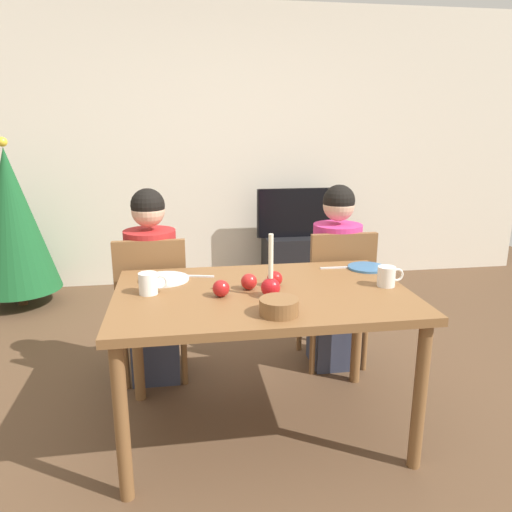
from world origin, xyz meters
TOP-DOWN VIEW (x-y plane):
  - ground_plane at (0.00, 0.00)m, footprint 7.68×7.68m
  - back_wall at (0.00, 2.60)m, footprint 6.40×0.10m
  - dining_table at (0.00, 0.00)m, footprint 1.40×0.90m
  - chair_left at (-0.55, 0.61)m, footprint 0.40×0.40m
  - chair_right at (0.58, 0.61)m, footprint 0.40×0.40m
  - person_left_child at (-0.55, 0.64)m, footprint 0.30×0.30m
  - person_right_child at (0.58, 0.64)m, footprint 0.30×0.30m
  - tv_stand at (0.74, 2.30)m, footprint 0.64×0.40m
  - tv at (0.74, 2.30)m, footprint 0.79×0.05m
  - christmas_tree at (-1.76, 2.11)m, footprint 0.68×0.68m
  - candle_centerpiece at (0.02, -0.09)m, footprint 0.09×0.09m
  - plate_left at (-0.47, 0.24)m, footprint 0.25×0.25m
  - plate_right at (0.63, 0.28)m, footprint 0.21×0.21m
  - mug_left at (-0.53, 0.04)m, footprint 0.13×0.09m
  - mug_right at (0.62, -0.02)m, footprint 0.13×0.09m
  - fork_left at (-0.30, 0.27)m, footprint 0.18×0.06m
  - fork_right at (0.47, 0.31)m, footprint 0.18×0.02m
  - bowl_walnuts at (0.02, -0.30)m, footprint 0.17×0.17m
  - apple_near_candle at (-0.06, 0.03)m, footprint 0.08×0.08m
  - apple_by_left_plate at (0.07, 0.06)m, footprint 0.08×0.08m
  - apple_by_right_mug at (-0.20, -0.05)m, footprint 0.08×0.08m

SIDE VIEW (x-z plane):
  - ground_plane at x=0.00m, z-range 0.00..0.00m
  - tv_stand at x=0.74m, z-range 0.00..0.48m
  - chair_left at x=-0.55m, z-range 0.06..0.96m
  - chair_right at x=0.58m, z-range 0.06..0.96m
  - person_left_child at x=-0.55m, z-range -0.02..1.16m
  - person_right_child at x=0.58m, z-range -0.02..1.16m
  - dining_table at x=0.00m, z-range 0.29..1.04m
  - tv at x=0.74m, z-range 0.48..0.94m
  - christmas_tree at x=-1.76m, z-range 0.03..1.46m
  - fork_left at x=-0.30m, z-range 0.75..0.76m
  - fork_right at x=0.47m, z-range 0.75..0.76m
  - plate_left at x=-0.47m, z-range 0.75..0.76m
  - plate_right at x=0.63m, z-range 0.75..0.76m
  - bowl_walnuts at x=0.02m, z-range 0.75..0.82m
  - apple_by_left_plate at x=0.07m, z-range 0.75..0.83m
  - apple_near_candle at x=-0.06m, z-range 0.75..0.83m
  - apple_by_right_mug at x=-0.20m, z-range 0.75..0.83m
  - mug_right at x=0.62m, z-range 0.75..0.85m
  - mug_left at x=-0.53m, z-range 0.75..0.85m
  - candle_centerpiece at x=0.02m, z-range 0.66..0.96m
  - back_wall at x=0.00m, z-range 0.00..2.60m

